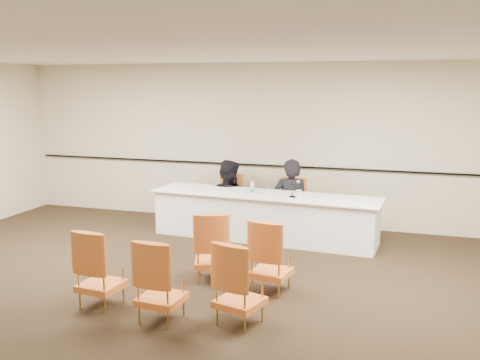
# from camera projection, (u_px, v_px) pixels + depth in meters

# --- Properties ---
(floor) EXTENTS (10.00, 10.00, 0.00)m
(floor) POSITION_uv_depth(u_px,v_px,m) (184.00, 301.00, 6.51)
(floor) COLOR black
(floor) RESTS_ON ground
(ceiling) EXTENTS (10.00, 10.00, 0.00)m
(ceiling) POSITION_uv_depth(u_px,v_px,m) (179.00, 48.00, 5.98)
(ceiling) COLOR white
(ceiling) RESTS_ON ground
(wall_back) EXTENTS (10.00, 0.04, 3.00)m
(wall_back) POSITION_uv_depth(u_px,v_px,m) (267.00, 144.00, 10.00)
(wall_back) COLOR beige
(wall_back) RESTS_ON ground
(wall_rail) EXTENTS (9.80, 0.04, 0.03)m
(wall_rail) POSITION_uv_depth(u_px,v_px,m) (266.00, 165.00, 10.04)
(wall_rail) COLOR black
(wall_rail) RESTS_ON wall_back
(panel_table) EXTENTS (3.94, 1.16, 0.78)m
(panel_table) POSITION_uv_depth(u_px,v_px,m) (264.00, 216.00, 9.07)
(panel_table) COLOR white
(panel_table) RESTS_ON ground
(panelist_main) EXTENTS (0.72, 0.55, 1.75)m
(panelist_main) POSITION_uv_depth(u_px,v_px,m) (290.00, 208.00, 9.48)
(panelist_main) COLOR black
(panelist_main) RESTS_ON ground
(panelist_main_chair) EXTENTS (0.53, 0.53, 0.95)m
(panelist_main_chair) POSITION_uv_depth(u_px,v_px,m) (291.00, 206.00, 9.47)
(panelist_main_chair) COLOR #A8621E
(panelist_main_chair) RESTS_ON ground
(panelist_second) EXTENTS (0.97, 0.83, 1.75)m
(panelist_second) POSITION_uv_depth(u_px,v_px,m) (228.00, 206.00, 9.92)
(panelist_second) COLOR black
(panelist_second) RESTS_ON ground
(panelist_second_chair) EXTENTS (0.53, 0.53, 0.95)m
(panelist_second_chair) POSITION_uv_depth(u_px,v_px,m) (228.00, 201.00, 9.90)
(panelist_second_chair) COLOR #A8621E
(panelist_second_chair) RESTS_ON ground
(papers) EXTENTS (0.35, 0.30, 0.00)m
(papers) POSITION_uv_depth(u_px,v_px,m) (281.00, 195.00, 8.87)
(papers) COLOR white
(papers) RESTS_ON panel_table
(microphone) EXTENTS (0.18, 0.22, 0.28)m
(microphone) POSITION_uv_depth(u_px,v_px,m) (293.00, 189.00, 8.71)
(microphone) COLOR black
(microphone) RESTS_ON panel_table
(water_bottle) EXTENTS (0.09, 0.09, 0.23)m
(water_bottle) POSITION_uv_depth(u_px,v_px,m) (252.00, 187.00, 8.98)
(water_bottle) COLOR teal
(water_bottle) RESTS_ON panel_table
(drinking_glass) EXTENTS (0.08, 0.08, 0.10)m
(drinking_glass) POSITION_uv_depth(u_px,v_px,m) (268.00, 192.00, 8.94)
(drinking_glass) COLOR white
(drinking_glass) RESTS_ON panel_table
(coffee_cup) EXTENTS (0.09, 0.09, 0.14)m
(coffee_cup) POSITION_uv_depth(u_px,v_px,m) (299.00, 194.00, 8.64)
(coffee_cup) COLOR silver
(coffee_cup) RESTS_ON panel_table
(aud_chair_front_mid) EXTENTS (0.63, 0.63, 0.95)m
(aud_chair_front_mid) POSITION_uv_depth(u_px,v_px,m) (212.00, 246.00, 7.13)
(aud_chair_front_mid) COLOR #A8621E
(aud_chair_front_mid) RESTS_ON ground
(aud_chair_front_right) EXTENTS (0.57, 0.57, 0.95)m
(aud_chair_front_right) POSITION_uv_depth(u_px,v_px,m) (271.00, 255.00, 6.73)
(aud_chair_front_right) COLOR #A8621E
(aud_chair_front_right) RESTS_ON ground
(aud_chair_back_left) EXTENTS (0.55, 0.55, 0.95)m
(aud_chair_back_left) POSITION_uv_depth(u_px,v_px,m) (101.00, 267.00, 6.30)
(aud_chair_back_left) COLOR #A8621E
(aud_chair_back_left) RESTS_ON ground
(aud_chair_back_mid) EXTENTS (0.54, 0.54, 0.95)m
(aud_chair_back_mid) POSITION_uv_depth(u_px,v_px,m) (161.00, 280.00, 5.90)
(aud_chair_back_mid) COLOR #A8621E
(aud_chair_back_mid) RESTS_ON ground
(aud_chair_back_right) EXTENTS (0.62, 0.62, 0.95)m
(aud_chair_back_right) POSITION_uv_depth(u_px,v_px,m) (240.00, 283.00, 5.81)
(aud_chair_back_right) COLOR #A8621E
(aud_chair_back_right) RESTS_ON ground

